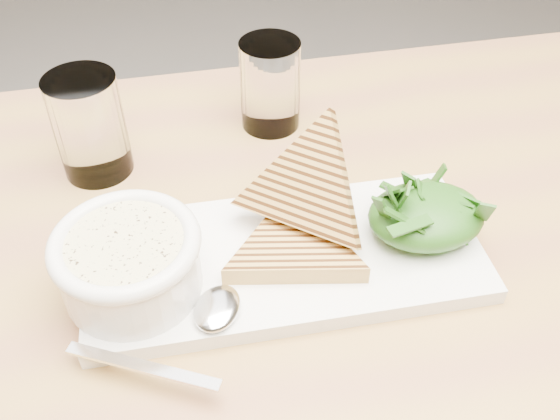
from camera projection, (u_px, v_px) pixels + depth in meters
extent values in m
cube|color=olive|center=(140.00, 369.00, 0.52)|extent=(1.29, 0.86, 0.04)
cylinder|color=olive|center=(495.00, 244.00, 1.12)|extent=(0.06, 0.06, 0.69)
cube|color=white|center=(284.00, 258.00, 0.57)|extent=(0.36, 0.17, 0.02)
cylinder|color=white|center=(131.00, 268.00, 0.52)|extent=(0.12, 0.12, 0.05)
cylinder|color=beige|center=(125.00, 245.00, 0.50)|extent=(0.10, 0.10, 0.01)
torus|color=white|center=(124.00, 243.00, 0.50)|extent=(0.12, 0.12, 0.01)
ellipsoid|color=#123C0C|center=(426.00, 216.00, 0.57)|extent=(0.11, 0.09, 0.04)
ellipsoid|color=silver|center=(217.00, 308.00, 0.51)|extent=(0.06, 0.06, 0.01)
cube|color=silver|center=(143.00, 366.00, 0.47)|extent=(0.12, 0.07, 0.00)
cylinder|color=white|center=(90.00, 126.00, 0.64)|extent=(0.07, 0.07, 0.11)
cylinder|color=white|center=(270.00, 85.00, 0.70)|extent=(0.07, 0.07, 0.10)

